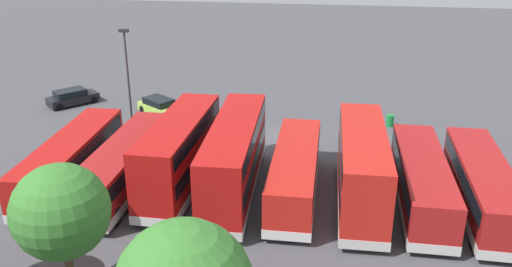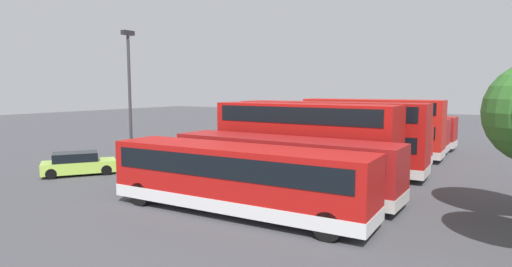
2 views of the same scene
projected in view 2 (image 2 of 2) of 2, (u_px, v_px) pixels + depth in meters
The scene contains 12 objects.
ground_plane at pixel (230, 156), 33.75m from camera, with size 140.00×140.00×0.00m, color #47474C.
bus_single_deck_near_end at pixel (389, 129), 39.21m from camera, with size 2.82×11.57×2.95m.
bus_single_deck_second at pixel (377, 132), 36.42m from camera, with size 2.67×11.41×2.95m.
bus_double_decker_third at pixel (371, 126), 33.09m from camera, with size 2.77×10.75×4.55m.
bus_single_deck_fourth at pixel (347, 141), 30.17m from camera, with size 2.67×11.29×2.95m.
bus_double_decker_fifth at pixel (329, 135), 26.89m from camera, with size 3.01×12.03×4.55m.
bus_double_decker_sixth at pixel (304, 140), 24.04m from camera, with size 2.81×10.73×4.55m.
bus_single_deck_seventh at pixel (282, 164), 21.00m from camera, with size 2.68×11.86×2.95m.
bus_single_deck_far_end at pixel (236, 177), 18.00m from camera, with size 3.00×12.08×2.95m.
car_small_green at pixel (78, 164), 26.36m from camera, with size 4.57×3.96×1.43m.
lamp_post_tall at pixel (130, 97), 22.68m from camera, with size 0.70×0.30×8.47m.
waste_bin_yellow at pixel (247, 137), 42.86m from camera, with size 0.60×0.60×0.95m, color #197F33.
Camera 2 is at (27.14, 19.51, 5.41)m, focal length 29.48 mm.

